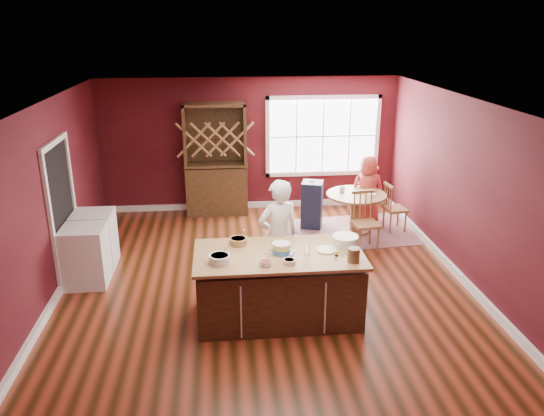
{
  "coord_description": "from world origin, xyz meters",
  "views": [
    {
      "loc": [
        -0.6,
        -7.11,
        3.73
      ],
      "look_at": [
        0.15,
        0.43,
        1.05
      ],
      "focal_mm": 35.0,
      "sensor_mm": 36.0,
      "label": 1
    }
  ],
  "objects_px": {
    "kitchen_island": "(279,286)",
    "dining_table": "(356,205)",
    "chair_north": "(362,191)",
    "high_chair": "(312,204)",
    "toddler": "(313,186)",
    "hutch": "(216,160)",
    "washer": "(86,256)",
    "dryer": "(95,239)",
    "chair_east": "(395,207)",
    "chair_south": "(366,221)",
    "layer_cake": "(281,248)",
    "seated_woman": "(367,190)",
    "baker": "(278,237)"
  },
  "relations": [
    {
      "from": "chair_east",
      "to": "seated_woman",
      "type": "distance_m",
      "value": 0.64
    },
    {
      "from": "toddler",
      "to": "hutch",
      "type": "height_order",
      "value": "hutch"
    },
    {
      "from": "hutch",
      "to": "washer",
      "type": "relative_size",
      "value": 2.5
    },
    {
      "from": "kitchen_island",
      "to": "high_chair",
      "type": "xyz_separation_m",
      "value": [
        0.99,
        3.17,
        0.03
      ]
    },
    {
      "from": "kitchen_island",
      "to": "chair_east",
      "type": "relative_size",
      "value": 2.33
    },
    {
      "from": "high_chair",
      "to": "chair_south",
      "type": "bearing_deg",
      "value": -40.51
    },
    {
      "from": "baker",
      "to": "dryer",
      "type": "height_order",
      "value": "baker"
    },
    {
      "from": "layer_cake",
      "to": "seated_woman",
      "type": "bearing_deg",
      "value": 58.1
    },
    {
      "from": "high_chair",
      "to": "dryer",
      "type": "bearing_deg",
      "value": -144.15
    },
    {
      "from": "layer_cake",
      "to": "toddler",
      "type": "xyz_separation_m",
      "value": [
        0.96,
        3.18,
        -0.18
      ]
    },
    {
      "from": "kitchen_island",
      "to": "chair_north",
      "type": "height_order",
      "value": "chair_north"
    },
    {
      "from": "chair_east",
      "to": "dryer",
      "type": "height_order",
      "value": "chair_east"
    },
    {
      "from": "baker",
      "to": "dryer",
      "type": "distance_m",
      "value": 3.06
    },
    {
      "from": "hutch",
      "to": "baker",
      "type": "bearing_deg",
      "value": -75.77
    },
    {
      "from": "dining_table",
      "to": "toddler",
      "type": "relative_size",
      "value": 4.22
    },
    {
      "from": "chair_north",
      "to": "hutch",
      "type": "bearing_deg",
      "value": -27.97
    },
    {
      "from": "high_chair",
      "to": "dryer",
      "type": "height_order",
      "value": "high_chair"
    },
    {
      "from": "chair_south",
      "to": "hutch",
      "type": "distance_m",
      "value": 3.35
    },
    {
      "from": "chair_south",
      "to": "layer_cake",
      "type": "bearing_deg",
      "value": -136.94
    },
    {
      "from": "chair_east",
      "to": "seated_woman",
      "type": "bearing_deg",
      "value": 36.94
    },
    {
      "from": "kitchen_island",
      "to": "chair_south",
      "type": "xyz_separation_m",
      "value": [
        1.72,
        2.04,
        0.07
      ]
    },
    {
      "from": "chair_north",
      "to": "washer",
      "type": "distance_m",
      "value": 5.4
    },
    {
      "from": "kitchen_island",
      "to": "dining_table",
      "type": "xyz_separation_m",
      "value": [
        1.75,
        2.84,
        0.1
      ]
    },
    {
      "from": "high_chair",
      "to": "toddler",
      "type": "xyz_separation_m",
      "value": [
        0.01,
        0.02,
        0.34
      ]
    },
    {
      "from": "chair_east",
      "to": "baker",
      "type": "bearing_deg",
      "value": 123.25
    },
    {
      "from": "dining_table",
      "to": "seated_woman",
      "type": "relative_size",
      "value": 0.81
    },
    {
      "from": "chair_east",
      "to": "high_chair",
      "type": "bearing_deg",
      "value": 70.48
    },
    {
      "from": "dining_table",
      "to": "seated_woman",
      "type": "distance_m",
      "value": 0.57
    },
    {
      "from": "chair_north",
      "to": "high_chair",
      "type": "height_order",
      "value": "chair_north"
    },
    {
      "from": "chair_north",
      "to": "dryer",
      "type": "bearing_deg",
      "value": 2.47
    },
    {
      "from": "kitchen_island",
      "to": "chair_south",
      "type": "height_order",
      "value": "chair_south"
    },
    {
      "from": "kitchen_island",
      "to": "dining_table",
      "type": "height_order",
      "value": "kitchen_island"
    },
    {
      "from": "dining_table",
      "to": "washer",
      "type": "distance_m",
      "value": 4.77
    },
    {
      "from": "chair_north",
      "to": "toddler",
      "type": "xyz_separation_m",
      "value": [
        -1.08,
        -0.45,
        0.27
      ]
    },
    {
      "from": "chair_north",
      "to": "seated_woman",
      "type": "height_order",
      "value": "seated_woman"
    },
    {
      "from": "chair_north",
      "to": "dining_table",
      "type": "bearing_deg",
      "value": 49.51
    },
    {
      "from": "baker",
      "to": "chair_south",
      "type": "distance_m",
      "value": 2.14
    },
    {
      "from": "baker",
      "to": "high_chair",
      "type": "xyz_separation_m",
      "value": [
        0.91,
        2.45,
        -0.37
      ]
    },
    {
      "from": "chair_north",
      "to": "toddler",
      "type": "bearing_deg",
      "value": 4.74
    },
    {
      "from": "high_chair",
      "to": "dryer",
      "type": "distance_m",
      "value": 3.95
    },
    {
      "from": "toddler",
      "to": "washer",
      "type": "distance_m",
      "value": 4.24
    },
    {
      "from": "dining_table",
      "to": "chair_south",
      "type": "height_order",
      "value": "chair_south"
    },
    {
      "from": "chair_east",
      "to": "dryer",
      "type": "bearing_deg",
      "value": 92.79
    },
    {
      "from": "dining_table",
      "to": "seated_woman",
      "type": "height_order",
      "value": "seated_woman"
    },
    {
      "from": "toddler",
      "to": "dining_table",
      "type": "bearing_deg",
      "value": -25.02
    },
    {
      "from": "dining_table",
      "to": "chair_east",
      "type": "xyz_separation_m",
      "value": [
        0.76,
        0.02,
        -0.07
      ]
    },
    {
      "from": "baker",
      "to": "toddler",
      "type": "bearing_deg",
      "value": -129.15
    },
    {
      "from": "kitchen_island",
      "to": "layer_cake",
      "type": "bearing_deg",
      "value": 9.02
    },
    {
      "from": "chair_south",
      "to": "dryer",
      "type": "distance_m",
      "value": 4.47
    },
    {
      "from": "kitchen_island",
      "to": "high_chair",
      "type": "bearing_deg",
      "value": 72.67
    }
  ]
}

